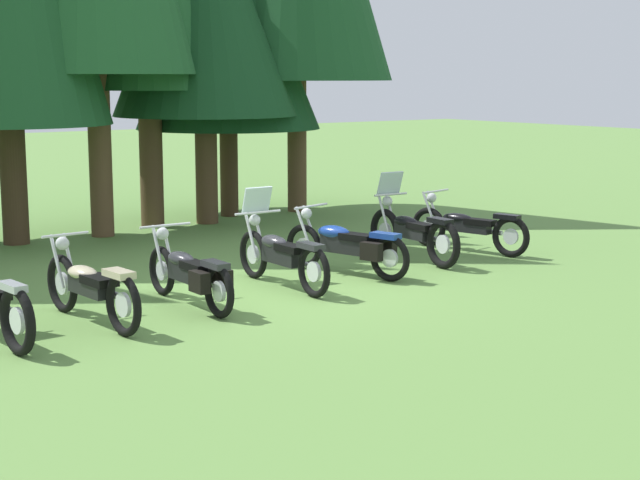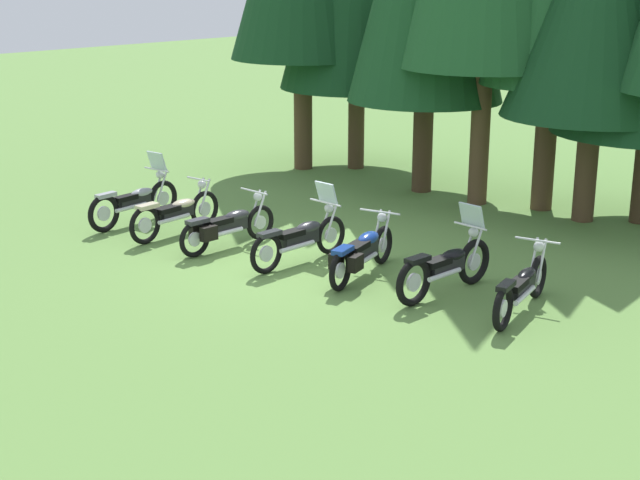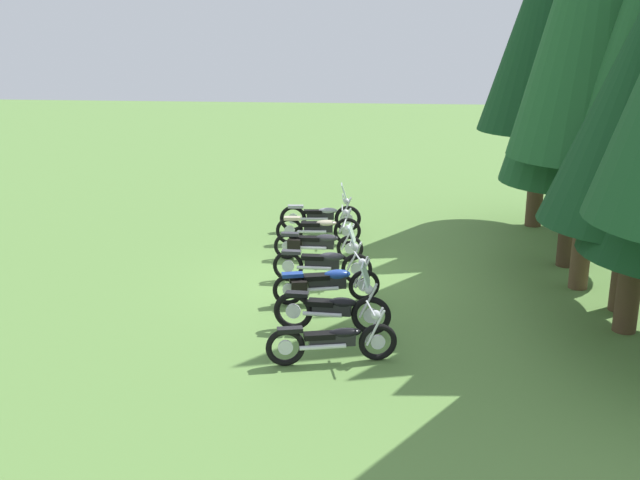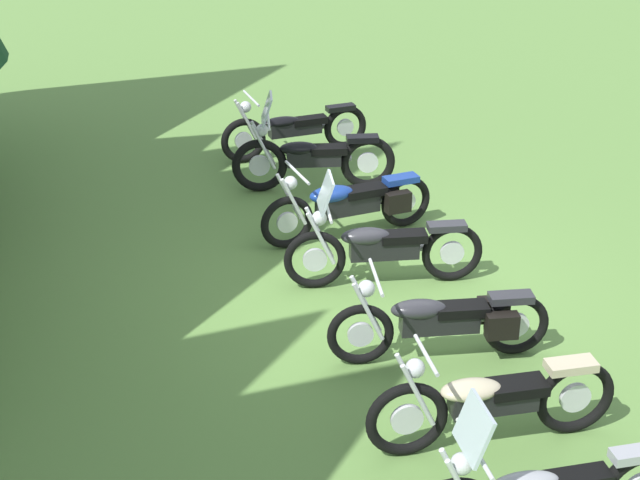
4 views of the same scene
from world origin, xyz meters
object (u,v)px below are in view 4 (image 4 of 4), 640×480
at_px(motorcycle_3, 381,247).
at_px(motorcycle_4, 351,203).
at_px(motorcycle_1, 492,400).
at_px(motorcycle_6, 294,129).
at_px(motorcycle_2, 444,320).
at_px(motorcycle_5, 312,158).

relative_size(motorcycle_3, motorcycle_4, 1.02).
xyz_separation_m(motorcycle_1, motorcycle_4, (4.28, 0.57, -0.00)).
height_order(motorcycle_1, motorcycle_3, motorcycle_3).
distance_m(motorcycle_1, motorcycle_4, 4.32).
relative_size(motorcycle_4, motorcycle_6, 0.99).
bearing_deg(motorcycle_6, motorcycle_4, 84.62).
height_order(motorcycle_2, motorcycle_5, motorcycle_5).
bearing_deg(motorcycle_6, motorcycle_5, 81.08).
bearing_deg(motorcycle_6, motorcycle_3, 84.05).
xyz_separation_m(motorcycle_1, motorcycle_6, (7.14, 0.99, -0.03)).
bearing_deg(motorcycle_2, motorcycle_6, -80.37).
relative_size(motorcycle_3, motorcycle_6, 1.01).
height_order(motorcycle_2, motorcycle_4, motorcycle_4).
bearing_deg(motorcycle_1, motorcycle_2, -91.12).
xyz_separation_m(motorcycle_4, motorcycle_5, (1.52, 0.31, 0.02)).
bearing_deg(motorcycle_1, motorcycle_3, -86.49).
bearing_deg(motorcycle_5, motorcycle_3, 102.03).
distance_m(motorcycle_5, motorcycle_6, 1.34).
relative_size(motorcycle_3, motorcycle_5, 1.01).
relative_size(motorcycle_1, motorcycle_2, 1.01).
bearing_deg(motorcycle_3, motorcycle_2, 102.96).
distance_m(motorcycle_3, motorcycle_4, 1.29).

